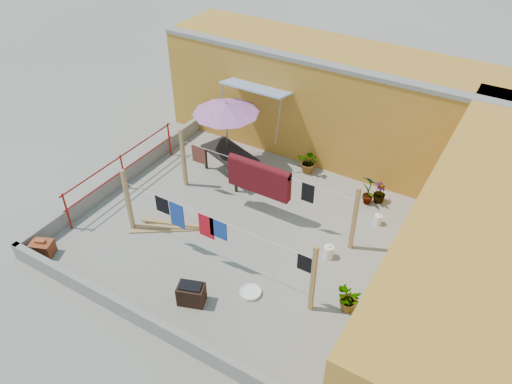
# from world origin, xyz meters

# --- Properties ---
(ground) EXTENTS (80.00, 80.00, 0.00)m
(ground) POSITION_xyz_m (0.00, 0.00, 0.00)
(ground) COLOR #9E998E
(ground) RESTS_ON ground
(wall_back) EXTENTS (11.00, 3.27, 3.21)m
(wall_back) POSITION_xyz_m (0.50, 4.69, 1.61)
(wall_back) COLOR #BF812A
(wall_back) RESTS_ON ground
(wall_right) EXTENTS (2.40, 9.00, 3.20)m
(wall_right) POSITION_xyz_m (5.20, 0.00, 1.60)
(wall_right) COLOR #BF812A
(wall_right) RESTS_ON ground
(parapet_front) EXTENTS (8.30, 0.16, 0.44)m
(parapet_front) POSITION_xyz_m (0.00, -3.58, 0.22)
(parapet_front) COLOR gray
(parapet_front) RESTS_ON ground
(parapet_left) EXTENTS (0.16, 7.30, 0.44)m
(parapet_left) POSITION_xyz_m (-4.08, 0.00, 0.22)
(parapet_left) COLOR gray
(parapet_left) RESTS_ON ground
(red_railing) EXTENTS (0.05, 4.20, 1.10)m
(red_railing) POSITION_xyz_m (-3.85, -0.20, 0.72)
(red_railing) COLOR maroon
(red_railing) RESTS_ON ground
(clothesline_rig) EXTENTS (5.09, 2.35, 1.80)m
(clothesline_rig) POSITION_xyz_m (-0.09, 0.52, 1.08)
(clothesline_rig) COLOR tan
(clothesline_rig) RESTS_ON ground
(patio_umbrella) EXTENTS (2.37, 2.37, 2.23)m
(patio_umbrella) POSITION_xyz_m (-1.91, 2.07, 2.00)
(patio_umbrella) COLOR gray
(patio_umbrella) RESTS_ON ground
(outdoor_table) EXTENTS (1.87, 1.37, 0.79)m
(outdoor_table) POSITION_xyz_m (-1.68, 1.83, 0.71)
(outdoor_table) COLOR black
(outdoor_table) RESTS_ON ground
(brick_stack) EXTENTS (0.61, 0.53, 0.44)m
(brick_stack) POSITION_xyz_m (-3.70, -3.20, 0.19)
(brick_stack) COLOR #974123
(brick_stack) RESTS_ON ground
(lumber_pile) EXTENTS (2.07, 1.35, 0.14)m
(lumber_pile) POSITION_xyz_m (-1.55, -0.84, 0.07)
(lumber_pile) COLOR tan
(lumber_pile) RESTS_ON ground
(brazier) EXTENTS (0.67, 0.55, 0.51)m
(brazier) POSITION_xyz_m (0.23, -2.55, 0.25)
(brazier) COLOR black
(brazier) RESTS_ON ground
(white_basin) EXTENTS (0.49, 0.49, 0.08)m
(white_basin) POSITION_xyz_m (1.19, -1.70, 0.04)
(white_basin) COLOR white
(white_basin) RESTS_ON ground
(water_jug_a) EXTENTS (0.20, 0.20, 0.32)m
(water_jug_a) POSITION_xyz_m (2.76, 1.97, 0.14)
(water_jug_a) COLOR white
(water_jug_a) RESTS_ON ground
(water_jug_b) EXTENTS (0.24, 0.24, 0.38)m
(water_jug_b) POSITION_xyz_m (2.18, 0.22, 0.17)
(water_jug_b) COLOR white
(water_jug_b) RESTS_ON ground
(green_hose) EXTENTS (0.55, 0.55, 0.08)m
(green_hose) POSITION_xyz_m (3.70, 3.20, 0.04)
(green_hose) COLOR #1B791B
(green_hose) RESTS_ON ground
(plant_back_a) EXTENTS (0.66, 0.58, 0.71)m
(plant_back_a) POSITION_xyz_m (0.20, 3.17, 0.35)
(plant_back_a) COLOR #1F5E1A
(plant_back_a) RESTS_ON ground
(plant_back_b) EXTENTS (0.35, 0.35, 0.60)m
(plant_back_b) POSITION_xyz_m (2.45, 2.88, 0.30)
(plant_back_b) COLOR #1F5E1A
(plant_back_b) RESTS_ON ground
(plant_right_a) EXTENTS (0.55, 0.43, 0.92)m
(plant_right_a) POSITION_xyz_m (2.23, 2.65, 0.46)
(plant_right_a) COLOR #1F5E1A
(plant_right_a) RESTS_ON ground
(plant_right_b) EXTENTS (0.47, 0.48, 0.69)m
(plant_right_b) POSITION_xyz_m (3.70, 0.29, 0.34)
(plant_right_b) COLOR #1F5E1A
(plant_right_b) RESTS_ON ground
(plant_right_c) EXTENTS (0.66, 0.70, 0.63)m
(plant_right_c) POSITION_xyz_m (3.19, -1.03, 0.32)
(plant_right_c) COLOR #1F5E1A
(plant_right_c) RESTS_ON ground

